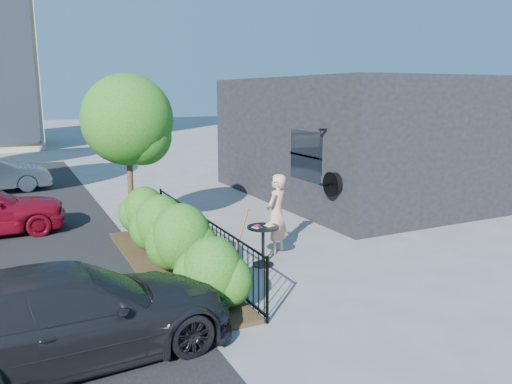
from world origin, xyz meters
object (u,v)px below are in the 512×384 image
cafe_table (263,239)px  woman (276,214)px  patio_tree (131,125)px  car_darkgrey (71,314)px  shovel (236,251)px

cafe_table → woman: bearing=43.9°
patio_tree → cafe_table: size_ratio=4.41×
patio_tree → car_darkgrey: size_ratio=0.88×
patio_tree → shovel: (0.98, -4.02, -2.11)m
cafe_table → shovel: (-0.91, -0.68, 0.07)m
shovel → patio_tree: bearing=103.7°
cafe_table → woman: 0.95m
cafe_table → shovel: size_ratio=0.60×
cafe_table → patio_tree: bearing=119.4°
shovel → car_darkgrey: (-3.09, -1.52, -0.00)m
shovel → cafe_table: bearing=36.6°
patio_tree → car_darkgrey: patio_tree is taller
patio_tree → woman: (2.54, -2.72, -1.87)m
car_darkgrey → shovel: bearing=-68.3°
patio_tree → cafe_table: bearing=-60.6°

